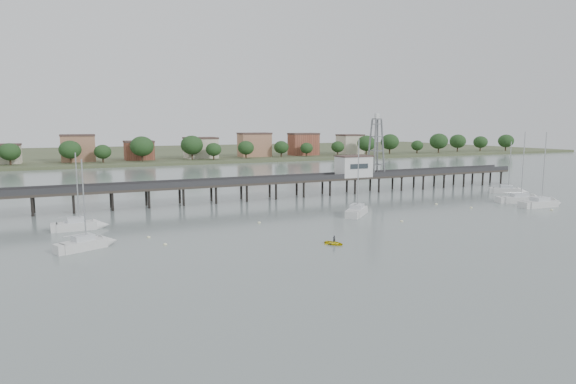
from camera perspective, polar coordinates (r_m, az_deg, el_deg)
name	(u,v)px	position (r m, az deg, el deg)	size (l,w,h in m)	color
ground_plane	(448,273)	(58.26, 18.43, -9.08)	(500.00, 500.00, 0.00)	slate
pier	(259,183)	(108.38, -3.51, 1.12)	(150.00, 5.00, 5.50)	#2D2823
pier_building	(354,166)	(119.27, 7.78, 3.07)	(8.40, 5.40, 5.30)	silver
lattice_tower	(376,147)	(122.57, 10.40, 5.22)	(3.20, 3.20, 15.50)	slate
sailboat_d	(526,199)	(116.51, 26.39, -0.79)	(10.33, 5.77, 16.22)	silver
sailboat_c	(359,210)	(92.07, 8.38, -2.16)	(8.37, 8.20, 14.90)	silver
sailboat_a	(92,243)	(71.14, -22.21, -5.66)	(8.00, 5.20, 12.86)	silver
sailboat_b	(85,225)	(84.14, -22.92, -3.66)	(7.91, 2.45, 13.04)	silver
sailboat_e	(512,191)	(129.97, 25.02, 0.12)	(7.52, 7.17, 13.32)	silver
sailboat_f	(546,203)	(112.65, 28.25, -1.19)	(10.02, 3.43, 16.15)	silver
white_tender	(74,227)	(84.57, -24.05, -3.77)	(4.13, 1.86, 1.58)	silver
yellow_dinghy	(334,244)	(68.31, 5.48, -6.20)	(2.06, 0.60, 2.88)	yellow
dinghy_occupant	(334,244)	(68.31, 5.48, -6.20)	(0.38, 1.03, 0.25)	black
mooring_buoys	(366,219)	(86.67, 9.24, -3.18)	(76.37, 15.57, 0.39)	#F3F3BD
far_shore	(145,153)	(283.21, -16.59, 4.43)	(500.00, 170.00, 10.40)	#475133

